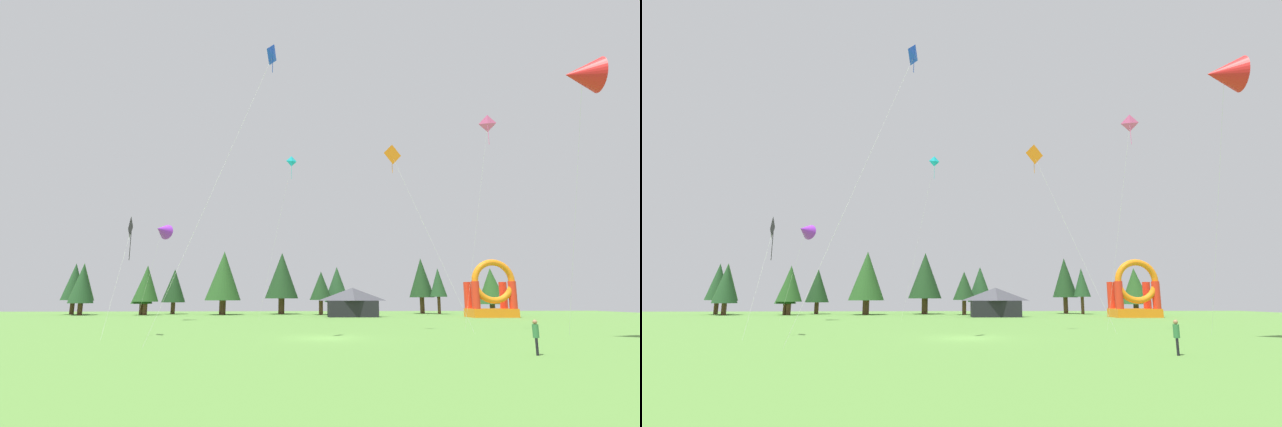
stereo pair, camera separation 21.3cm
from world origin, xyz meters
The scene contains 24 objects.
ground_plane centered at (0.00, 0.00, 0.00)m, with size 120.00×120.00×0.00m, color #548438.
kite_red_delta centered at (16.60, -4.49, 16.95)m, with size 2.61×7.48×18.18m.
kite_pink_diamond centered at (14.01, 4.08, 16.86)m, with size 2.36×3.49×17.52m.
kite_blue_diamond centered at (-3.68, -3.02, 18.40)m, with size 6.78×3.21×19.08m.
kite_cyan_diamond centered at (-2.70, 23.50, 19.38)m, with size 4.35×2.53×20.09m.
kite_purple_delta centered at (-17.71, 21.85, 10.40)m, with size 3.81×2.43×11.41m.
kite_orange_diamond centered at (5.91, 4.87, 14.25)m, with size 5.93×2.55×14.93m.
kite_black_diamond centered at (-13.58, 1.40, 7.40)m, with size 0.98×2.79×8.00m.
person_midfield centered at (9.20, -9.43, 0.95)m, with size 0.38×0.38×1.61m.
inflatable_orange_dome centered at (24.94, 29.94, 2.86)m, with size 6.21×3.82×7.83m.
festival_tent centered at (6.00, 32.51, 2.02)m, with size 6.86×3.36×4.03m.
tree_row_0 centered at (-37.81, 44.07, 5.16)m, with size 3.70×3.70×8.16m.
tree_row_1 centered at (-35.37, 41.61, 5.06)m, with size 3.67×3.67×8.04m.
tree_row_2 centered at (-35.01, 40.68, 4.70)m, with size 3.65×3.65×7.67m.
tree_row_3 centered at (-25.99, 41.32, 3.82)m, with size 3.20×3.20×6.00m.
tree_row_4 centered at (-25.23, 40.77, 4.79)m, with size 3.78×3.78×7.64m.
tree_row_5 centered at (-22.13, 45.01, 4.57)m, with size 3.80×3.80×7.34m.
tree_row_6 centered at (-13.52, 41.62, 6.06)m, with size 5.62×5.62×9.99m.
tree_row_7 centered at (-4.30, 43.92, 6.23)m, with size 5.51×5.51×10.04m.
tree_row_8 centered at (2.02, 40.42, 4.47)m, with size 3.56×3.56×6.75m.
tree_row_9 centered at (4.79, 42.94, 4.77)m, with size 4.13×4.13×7.67m.
tree_row_10 centered at (19.53, 45.03, 5.97)m, with size 4.19×4.19×9.35m.
tree_row_11 centered at (21.58, 42.39, 5.06)m, with size 2.80×2.80×7.46m.
tree_row_12 centered at (29.81, 40.77, 4.49)m, with size 4.50×4.50×7.42m.
Camera 1 is at (-2.03, -29.99, 2.61)m, focal length 24.66 mm.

